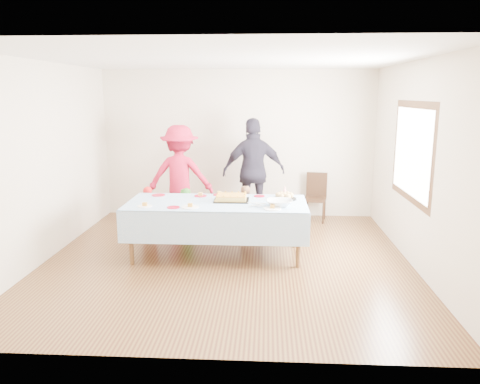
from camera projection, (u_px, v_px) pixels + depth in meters
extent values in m
plane|color=#472214|center=(227.00, 260.00, 6.51)|extent=(5.00, 5.00, 0.00)
cube|color=beige|center=(238.00, 144.00, 8.67)|extent=(5.00, 0.04, 2.70)
cube|color=beige|center=(200.00, 209.00, 3.79)|extent=(5.00, 0.04, 2.70)
cube|color=beige|center=(44.00, 162.00, 6.37)|extent=(0.04, 5.00, 2.70)
cube|color=beige|center=(418.00, 165.00, 6.09)|extent=(0.04, 5.00, 2.70)
cube|color=white|center=(226.00, 59.00, 5.95)|extent=(5.00, 5.00, 0.04)
cube|color=#472B16|center=(412.00, 152.00, 6.26)|extent=(0.03, 1.75, 1.35)
cylinder|color=brown|center=(131.00, 238.00, 6.27)|extent=(0.06, 0.06, 0.73)
cylinder|color=brown|center=(298.00, 241.00, 6.14)|extent=(0.06, 0.06, 0.73)
cylinder|color=brown|center=(147.00, 221.00, 7.09)|extent=(0.06, 0.06, 0.73)
cylinder|color=brown|center=(295.00, 224.00, 6.97)|extent=(0.06, 0.06, 0.73)
cube|color=brown|center=(217.00, 204.00, 6.54)|extent=(2.40, 1.00, 0.04)
cube|color=white|center=(217.00, 202.00, 6.53)|extent=(2.50, 1.10, 0.01)
cube|color=black|center=(231.00, 200.00, 6.62)|extent=(0.49, 0.38, 0.01)
cube|color=#E1B655|center=(231.00, 198.00, 6.61)|extent=(0.41, 0.31, 0.06)
cube|color=#B6752A|center=(231.00, 195.00, 6.60)|extent=(0.41, 0.31, 0.01)
cylinder|color=black|center=(284.00, 199.00, 6.70)|extent=(0.34, 0.34, 0.02)
sphere|color=tan|center=(291.00, 195.00, 6.68)|extent=(0.08, 0.08, 0.08)
sphere|color=tan|center=(287.00, 194.00, 6.76)|extent=(0.08, 0.08, 0.08)
sphere|color=tan|center=(281.00, 194.00, 6.77)|extent=(0.08, 0.08, 0.08)
sphere|color=tan|center=(278.00, 195.00, 6.69)|extent=(0.08, 0.08, 0.08)
sphere|color=tan|center=(281.00, 196.00, 6.62)|extent=(0.08, 0.08, 0.08)
sphere|color=tan|center=(288.00, 196.00, 6.61)|extent=(0.08, 0.08, 0.08)
sphere|color=tan|center=(284.00, 195.00, 6.69)|extent=(0.08, 0.08, 0.08)
imported|color=silver|center=(279.00, 203.00, 6.29)|extent=(0.36, 0.36, 0.09)
cone|color=white|center=(285.00, 191.00, 6.91)|extent=(0.10, 0.10, 0.16)
cylinder|color=red|center=(158.00, 195.00, 6.95)|extent=(0.20, 0.20, 0.01)
cylinder|color=red|center=(200.00, 196.00, 6.90)|extent=(0.18, 0.18, 0.01)
cylinder|color=red|center=(219.00, 195.00, 6.98)|extent=(0.19, 0.19, 0.01)
cylinder|color=red|center=(259.00, 196.00, 6.89)|extent=(0.16, 0.16, 0.01)
cylinder|color=red|center=(173.00, 207.00, 6.20)|extent=(0.17, 0.17, 0.01)
cylinder|color=white|center=(145.00, 206.00, 6.27)|extent=(0.20, 0.20, 0.01)
cylinder|color=white|center=(190.00, 207.00, 6.22)|extent=(0.24, 0.24, 0.01)
cylinder|color=white|center=(272.00, 209.00, 6.14)|extent=(0.24, 0.24, 0.01)
cylinder|color=black|center=(305.00, 212.00, 8.35)|extent=(0.03, 0.03, 0.38)
cylinder|color=black|center=(323.00, 213.00, 8.27)|extent=(0.03, 0.03, 0.38)
cylinder|color=black|center=(307.00, 208.00, 8.66)|extent=(0.03, 0.03, 0.38)
cylinder|color=black|center=(325.00, 209.00, 8.58)|extent=(0.03, 0.03, 0.38)
cube|color=black|center=(315.00, 199.00, 8.42)|extent=(0.44, 0.44, 0.04)
cube|color=black|center=(317.00, 184.00, 8.53)|extent=(0.37, 0.11, 0.45)
imported|color=red|center=(149.00, 213.00, 7.38)|extent=(0.33, 0.23, 0.85)
imported|color=#316F25|center=(186.00, 211.00, 7.61)|extent=(0.39, 0.27, 0.77)
imported|color=tan|center=(244.00, 211.00, 7.50)|extent=(0.49, 0.44, 0.83)
imported|color=#B91735|center=(180.00, 176.00, 8.05)|extent=(1.13, 0.66, 1.75)
imported|color=#282432|center=(254.00, 172.00, 8.14)|extent=(1.16, 0.65, 1.86)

